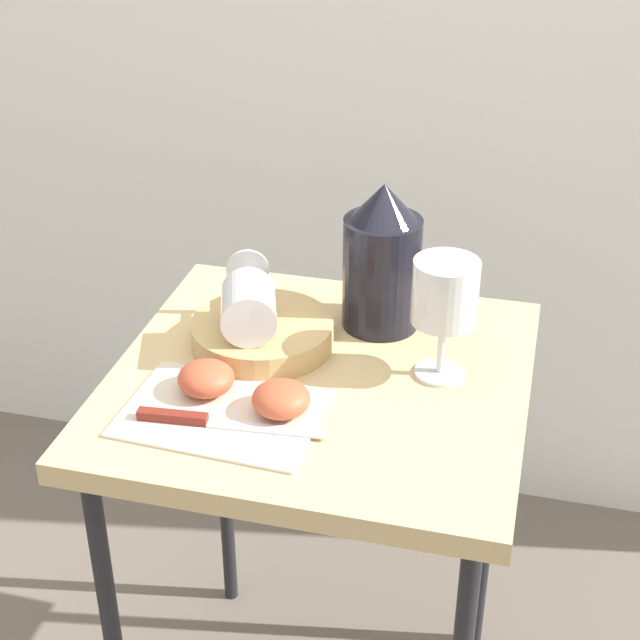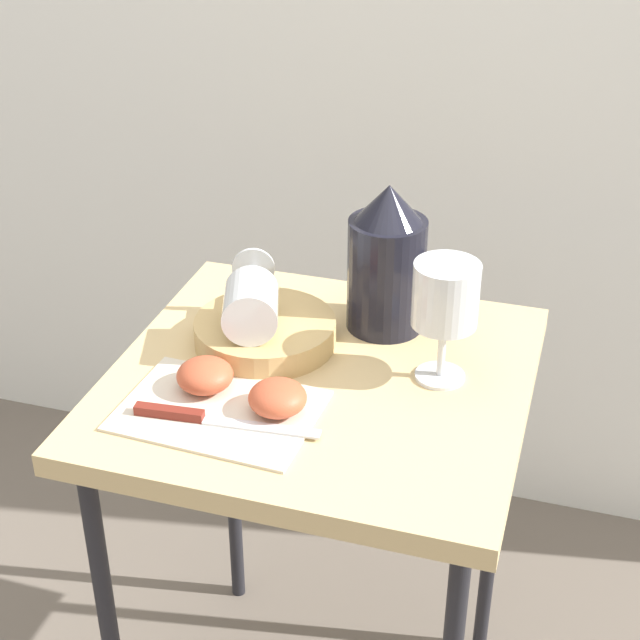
# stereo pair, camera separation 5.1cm
# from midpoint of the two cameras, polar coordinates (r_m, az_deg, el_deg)

# --- Properties ---
(table) EXTENTS (0.53, 0.51, 0.66)m
(table) POSITION_cam_midpoint_polar(r_m,az_deg,el_deg) (1.29, 1.13, -5.62)
(table) COLOR tan
(table) RESTS_ON ground_plane
(linen_napkin) EXTENTS (0.24, 0.18, 0.00)m
(linen_napkin) POSITION_cam_midpoint_polar(r_m,az_deg,el_deg) (1.19, -4.70, -5.30)
(linen_napkin) COLOR beige
(linen_napkin) RESTS_ON table
(basket_tray) EXTENTS (0.19, 0.19, 0.03)m
(basket_tray) POSITION_cam_midpoint_polar(r_m,az_deg,el_deg) (1.31, -2.11, -0.72)
(basket_tray) COLOR tan
(basket_tray) RESTS_ON table
(pitcher) EXTENTS (0.16, 0.11, 0.21)m
(pitcher) POSITION_cam_midpoint_polar(r_m,az_deg,el_deg) (1.32, 5.05, 2.85)
(pitcher) COLOR black
(pitcher) RESTS_ON table
(wine_glass_upright) EXTENTS (0.08, 0.08, 0.16)m
(wine_glass_upright) POSITION_cam_midpoint_polar(r_m,az_deg,el_deg) (1.20, 8.53, 1.11)
(wine_glass_upright) COLOR silver
(wine_glass_upright) RESTS_ON table
(wine_glass_tipped_near) EXTENTS (0.11, 0.17, 0.07)m
(wine_glass_tipped_near) POSITION_cam_midpoint_polar(r_m,az_deg,el_deg) (1.27, -2.92, 0.94)
(wine_glass_tipped_near) COLOR silver
(wine_glass_tipped_near) RESTS_ON basket_tray
(apple_half_left) EXTENTS (0.07, 0.07, 0.04)m
(apple_half_left) POSITION_cam_midpoint_polar(r_m,az_deg,el_deg) (1.21, -5.54, -3.25)
(apple_half_left) COLOR #C15133
(apple_half_left) RESTS_ON linen_napkin
(apple_half_right) EXTENTS (0.07, 0.07, 0.04)m
(apple_half_right) POSITION_cam_midpoint_polar(r_m,az_deg,el_deg) (1.17, -1.25, -4.58)
(apple_half_right) COLOR #C15133
(apple_half_right) RESTS_ON linen_napkin
(knife) EXTENTS (0.23, 0.03, 0.01)m
(knife) POSITION_cam_midpoint_polar(r_m,az_deg,el_deg) (1.17, -5.86, -5.68)
(knife) COLOR silver
(knife) RESTS_ON linen_napkin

